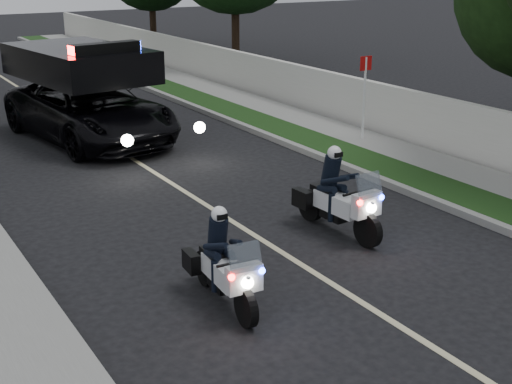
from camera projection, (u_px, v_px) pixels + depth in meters
ground at (462, 366)px, 8.95m from camera, size 120.00×120.00×0.00m
curb_right at (290, 145)px, 19.03m from camera, size 0.20×60.00×0.15m
grass_verge at (311, 141)px, 19.38m from camera, size 1.20×60.00×0.16m
sidewalk_right at (348, 135)px, 20.02m from camera, size 1.40×60.00×0.16m
property_wall at (377, 108)px, 20.29m from camera, size 0.22×60.00×1.50m
lane_marking at (151, 170)px, 17.04m from camera, size 0.12×50.00×0.01m
police_moto_left at (224, 303)px, 10.55m from camera, size 0.77×1.83×1.52m
police_moto_right at (336, 232)px, 13.23m from camera, size 0.80×2.00×1.67m
police_suv at (92, 140)px, 19.81m from camera, size 3.72×6.56×3.03m
sign_post at (362, 144)px, 19.41m from camera, size 0.39×0.39×2.50m
tree_right_d at (236, 67)px, 32.75m from camera, size 7.51×7.51×10.98m
tree_right_e at (154, 47)px, 39.73m from camera, size 6.49×6.49×9.09m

